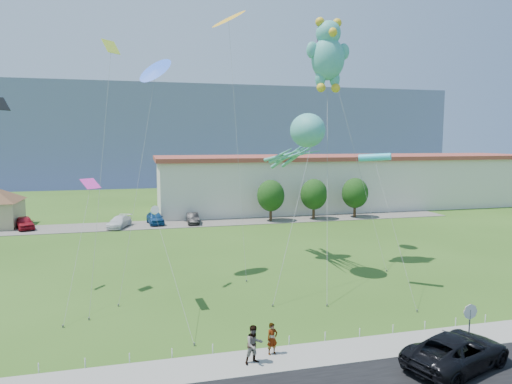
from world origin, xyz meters
TOP-DOWN VIEW (x-y plane):
  - ground at (0.00, 0.00)m, footprint 160.00×160.00m
  - sidewalk at (0.00, -2.75)m, footprint 80.00×2.50m
  - parking_strip at (0.00, 35.00)m, footprint 70.00×6.00m
  - hill_ridge at (0.00, 120.00)m, footprint 160.00×50.00m
  - warehouse at (26.00, 44.00)m, footprint 61.00×15.00m
  - stop_sign at (9.50, -4.21)m, footprint 0.80×0.07m
  - rope_fence at (0.00, -1.30)m, footprint 26.05×0.05m
  - tree_near at (10.00, 34.00)m, footprint 3.60×3.60m
  - tree_mid at (16.00, 34.00)m, footprint 3.60×3.60m
  - tree_far at (22.00, 34.00)m, footprint 3.60×3.60m
  - suv at (7.81, -5.50)m, footprint 6.22×4.39m
  - pedestrian_left at (-0.18, -2.23)m, footprint 0.65×0.50m
  - pedestrian_right at (-1.27, -2.92)m, footprint 1.02×0.87m
  - parked_car_red at (-19.97, 35.79)m, footprint 3.16×4.73m
  - parked_car_white at (-9.09, 34.14)m, footprint 3.30×4.99m
  - parked_car_blue at (-4.78, 35.38)m, footprint 2.37×4.68m
  - parked_car_black at (-0.14, 34.61)m, footprint 1.51×4.08m
  - octopus_kite at (6.09, 11.49)m, footprint 5.75×13.02m
  - teddy_bear_kite at (8.89, 13.03)m, footprint 5.75×10.92m
  - small_kite_white at (-5.47, 5.98)m, footprint 1.98×7.40m
  - small_kite_purple at (10.77, 17.26)m, footprint 3.06×8.72m
  - small_kite_cyan at (9.68, 6.15)m, footprint 0.75×6.24m
  - small_kite_blue at (-5.08, 12.61)m, footprint 3.83×6.86m
  - small_kite_yellow at (-8.19, 9.23)m, footprint 2.19×5.94m
  - small_kite_orange at (1.12, 15.56)m, footprint 1.80×6.88m
  - small_kite_pink at (-9.77, 9.52)m, footprint 1.83×6.92m

SIDE VIEW (x-z plane):
  - ground at x=0.00m, z-range 0.00..0.00m
  - parking_strip at x=0.00m, z-range 0.00..0.06m
  - sidewalk at x=0.00m, z-range 0.00..0.10m
  - rope_fence at x=0.00m, z-range 0.00..0.50m
  - parked_car_black at x=-0.14m, z-range 0.06..1.40m
  - parked_car_white at x=-9.09m, z-range 0.06..1.40m
  - parked_car_red at x=-19.97m, z-range 0.06..1.56m
  - parked_car_blue at x=-4.78m, z-range 0.06..1.59m
  - suv at x=7.81m, z-range 0.06..1.64m
  - pedestrian_left at x=-0.18m, z-range 0.10..1.67m
  - pedestrian_right at x=-1.27m, z-range 0.10..1.95m
  - stop_sign at x=9.50m, z-range 0.62..3.12m
  - tree_near at x=10.00m, z-range 0.65..6.12m
  - tree_mid at x=16.00m, z-range 0.65..6.12m
  - tree_far at x=22.00m, z-range 0.65..6.12m
  - warehouse at x=26.00m, z-range 0.02..8.22m
  - small_kite_white at x=-5.47m, z-range 2.85..9.53m
  - small_kite_pink at x=-9.77m, z-range 2.83..10.88m
  - small_kite_cyan at x=9.68m, z-range 4.40..14.24m
  - octopus_kite at x=6.09m, z-range 4.20..16.82m
  - hill_ridge at x=0.00m, z-range 0.00..25.00m
  - small_kite_yellow at x=-8.19m, z-range 5.87..23.11m
  - small_kite_blue at x=-5.08m, z-range 7.19..23.67m
  - teddy_bear_kite at x=8.89m, z-range 7.43..27.94m
  - small_kite_purple at x=10.77m, z-range 8.66..28.35m
  - small_kite_orange at x=1.12m, z-range 9.40..30.70m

